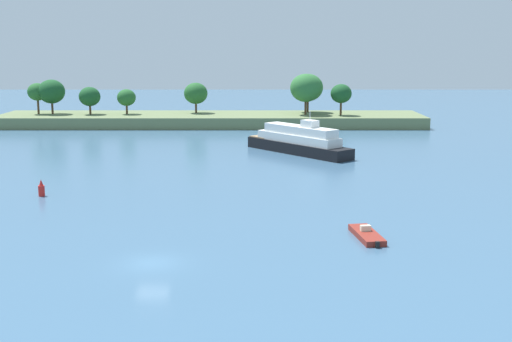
% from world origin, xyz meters
% --- Properties ---
extents(ground_plane, '(400.00, 400.00, 0.00)m').
position_xyz_m(ground_plane, '(0.00, 0.00, 0.00)').
color(ground_plane, '#3D607F').
extents(treeline_island, '(87.71, 16.00, 10.75)m').
position_xyz_m(treeline_island, '(-1.03, 89.64, 2.57)').
color(treeline_island, '#66754C').
rests_on(treeline_island, ground).
extents(white_riverboat, '(15.85, 17.84, 6.80)m').
position_xyz_m(white_riverboat, '(14.73, 53.04, 1.87)').
color(white_riverboat, black).
rests_on(white_riverboat, ground).
extents(fishing_skiff, '(2.55, 6.10, 1.02)m').
position_xyz_m(fishing_skiff, '(17.88, 6.87, 0.28)').
color(fishing_skiff, maroon).
rests_on(fishing_skiff, ground).
extents(channel_buoy_red, '(0.70, 0.70, 1.90)m').
position_xyz_m(channel_buoy_red, '(-15.94, 23.28, 0.81)').
color(channel_buoy_red, red).
rests_on(channel_buoy_red, ground).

